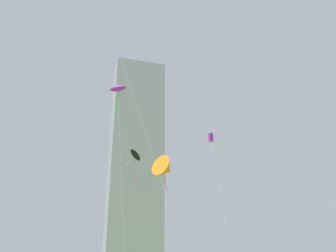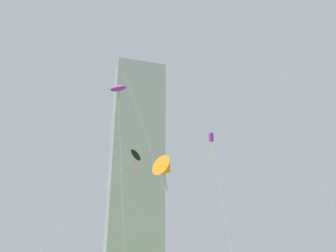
{
  "view_description": "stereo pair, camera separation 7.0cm",
  "coord_description": "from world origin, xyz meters",
  "px_view_note": "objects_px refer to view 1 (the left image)",
  "views": [
    {
      "loc": [
        -11.59,
        -15.39,
        1.69
      ],
      "look_at": [
        -0.13,
        6.64,
        11.31
      ],
      "focal_mm": 34.74,
      "sensor_mm": 36.0,
      "label": 1
    },
    {
      "loc": [
        -11.53,
        -15.42,
        1.69
      ],
      "look_at": [
        -0.13,
        6.64,
        11.31
      ],
      "focal_mm": 34.74,
      "sensor_mm": 36.0,
      "label": 2
    }
  ],
  "objects_px": {
    "kite_flying_4": "(165,169)",
    "kite_flying_7": "(211,138)",
    "distant_highrise_0": "(136,152)",
    "kite_flying_1": "(118,89)",
    "kite_flying_2": "(135,155)"
  },
  "relations": [
    {
      "from": "kite_flying_4",
      "to": "kite_flying_7",
      "type": "bearing_deg",
      "value": 1.44
    },
    {
      "from": "kite_flying_4",
      "to": "distant_highrise_0",
      "type": "relative_size",
      "value": 0.15
    },
    {
      "from": "kite_flying_1",
      "to": "kite_flying_7",
      "type": "height_order",
      "value": "kite_flying_1"
    },
    {
      "from": "distant_highrise_0",
      "to": "kite_flying_7",
      "type": "bearing_deg",
      "value": -94.38
    },
    {
      "from": "kite_flying_1",
      "to": "distant_highrise_0",
      "type": "bearing_deg",
      "value": 67.14
    },
    {
      "from": "kite_flying_2",
      "to": "kite_flying_7",
      "type": "relative_size",
      "value": 0.73
    },
    {
      "from": "kite_flying_1",
      "to": "kite_flying_2",
      "type": "xyz_separation_m",
      "value": [
        3.79,
        3.07,
        -7.04
      ]
    },
    {
      "from": "kite_flying_2",
      "to": "distant_highrise_0",
      "type": "height_order",
      "value": "distant_highrise_0"
    },
    {
      "from": "distant_highrise_0",
      "to": "kite_flying_4",
      "type": "bearing_deg",
      "value": -98.47
    },
    {
      "from": "kite_flying_1",
      "to": "kite_flying_4",
      "type": "height_order",
      "value": "kite_flying_1"
    },
    {
      "from": "kite_flying_1",
      "to": "kite_flying_2",
      "type": "height_order",
      "value": "kite_flying_1"
    },
    {
      "from": "kite_flying_2",
      "to": "kite_flying_1",
      "type": "bearing_deg",
      "value": -140.97
    },
    {
      "from": "kite_flying_4",
      "to": "distant_highrise_0",
      "type": "xyz_separation_m",
      "value": [
        35.97,
        101.74,
        34.37
      ]
    },
    {
      "from": "kite_flying_7",
      "to": "distant_highrise_0",
      "type": "bearing_deg",
      "value": 74.62
    },
    {
      "from": "kite_flying_7",
      "to": "distant_highrise_0",
      "type": "distance_m",
      "value": 109.11
    }
  ]
}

